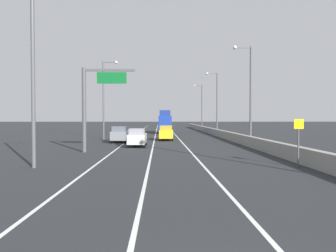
{
  "coord_description": "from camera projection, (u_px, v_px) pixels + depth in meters",
  "views": [
    {
      "loc": [
        -1.32,
        -4.69,
        3.13
      ],
      "look_at": [
        -0.26,
        36.24,
        2.03
      ],
      "focal_mm": 35.63,
      "sensor_mm": 36.0,
      "label": 1
    }
  ],
  "objects": [
    {
      "name": "lamp_post_left_mid",
      "position": [
        105.0,
        95.0,
        46.96
      ],
      "size": [
        2.14,
        0.44,
        11.06
      ],
      "color": "#4C4C51",
      "rests_on": "ground_plane"
    },
    {
      "name": "lamp_post_right_second",
      "position": [
        249.0,
        89.0,
        36.99
      ],
      "size": [
        2.14,
        0.44,
        11.06
      ],
      "color": "#4C4C51",
      "rests_on": "ground_plane"
    },
    {
      "name": "lane_stripe_right",
      "position": [
        175.0,
        135.0,
        59.8
      ],
      "size": [
        0.16,
        130.0,
        0.0
      ],
      "primitive_type": "cube",
      "color": "silver",
      "rests_on": "ground_plane"
    },
    {
      "name": "overhead_sign_gantry",
      "position": [
        92.0,
        99.0,
        29.5
      ],
      "size": [
        4.68,
        0.36,
        7.5
      ],
      "color": "#47474C",
      "rests_on": "ground_plane"
    },
    {
      "name": "lamp_post_left_near",
      "position": [
        37.0,
        65.0,
        20.36
      ],
      "size": [
        2.14,
        0.44,
        11.06
      ],
      "color": "#4C4C51",
      "rests_on": "ground_plane"
    },
    {
      "name": "speed_advisory_sign",
      "position": [
        298.0,
        139.0,
        20.76
      ],
      "size": [
        0.6,
        0.11,
        3.0
      ],
      "color": "#4C4C51",
      "rests_on": "ground_plane"
    },
    {
      "name": "jersey_barrier_right",
      "position": [
        230.0,
        136.0,
        44.97
      ],
      "size": [
        0.6,
        120.0,
        1.1
      ],
      "primitive_type": "cube",
      "color": "gray",
      "rests_on": "ground_plane"
    },
    {
      "name": "lane_stripe_left",
      "position": [
        136.0,
        135.0,
        59.62
      ],
      "size": [
        0.16,
        130.0,
        0.0
      ],
      "primitive_type": "cube",
      "color": "silver",
      "rests_on": "ground_plane"
    },
    {
      "name": "lane_stripe_center",
      "position": [
        156.0,
        135.0,
        59.71
      ],
      "size": [
        0.16,
        130.0,
        0.0
      ],
      "primitive_type": "cube",
      "color": "silver",
      "rests_on": "ground_plane"
    },
    {
      "name": "car_gray_1",
      "position": [
        120.0,
        134.0,
        41.18
      ],
      "size": [
        2.04,
        4.28,
        1.99
      ],
      "color": "slate",
      "rests_on": "ground_plane"
    },
    {
      "name": "lamp_post_right_fourth",
      "position": [
        201.0,
        104.0,
        81.34
      ],
      "size": [
        2.14,
        0.44,
        11.06
      ],
      "color": "#4C4C51",
      "rests_on": "ground_plane"
    },
    {
      "name": "box_truck",
      "position": [
        165.0,
        123.0,
        64.58
      ],
      "size": [
        2.55,
        8.5,
        4.49
      ],
      "color": "navy",
      "rests_on": "ground_plane"
    },
    {
      "name": "car_yellow_2",
      "position": [
        166.0,
        133.0,
        45.05
      ],
      "size": [
        1.89,
        4.58,
        2.01
      ],
      "color": "gold",
      "rests_on": "ground_plane"
    },
    {
      "name": "ground_plane",
      "position": [
        166.0,
        132.0,
        68.76
      ],
      "size": [
        320.0,
        320.0,
        0.0
      ],
      "primitive_type": "plane",
      "color": "#26282B"
    },
    {
      "name": "lamp_post_right_third",
      "position": [
        216.0,
        99.0,
        59.16
      ],
      "size": [
        2.14,
        0.44,
        11.06
      ],
      "color": "#4C4C51",
      "rests_on": "ground_plane"
    },
    {
      "name": "car_silver_0",
      "position": [
        137.0,
        138.0,
        35.27
      ],
      "size": [
        1.92,
        4.15,
        1.94
      ],
      "color": "#B7B7BC",
      "rests_on": "ground_plane"
    }
  ]
}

